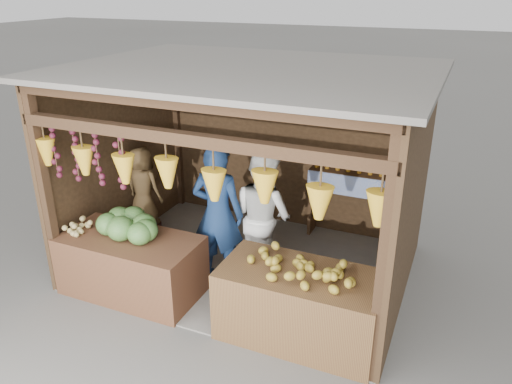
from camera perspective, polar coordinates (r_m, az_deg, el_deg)
ground at (r=6.86m, az=-0.77°, el=-8.47°), size 80.00×80.00×0.00m
stall_structure at (r=6.14m, az=-1.30°, el=4.81°), size 4.30×3.30×2.66m
back_shelf at (r=7.28m, az=10.95°, el=0.71°), size 1.25×0.32×1.32m
counter_left at (r=6.34m, az=-14.01°, el=-8.11°), size 1.69×0.85×0.75m
counter_right at (r=5.45m, az=5.01°, el=-12.76°), size 1.70×0.85×0.80m
stool at (r=7.58m, az=-12.29°, el=-4.54°), size 0.31×0.31×0.29m
man_standing at (r=6.21m, az=-4.38°, el=-2.56°), size 0.71×0.50×1.81m
woman_standing at (r=6.27m, az=0.82°, el=-2.72°), size 1.03×0.94×1.72m
vendor_seated at (r=7.28m, az=-12.77°, el=0.56°), size 0.61×0.43×1.17m
melon_pile at (r=6.16m, az=-14.30°, el=-3.49°), size 1.00×0.50×0.32m
tanfruit_pile at (r=6.49m, az=-19.51°, el=-3.66°), size 0.34×0.40×0.13m
mango_pile at (r=5.12m, az=5.47°, el=-8.50°), size 1.40×0.64×0.22m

